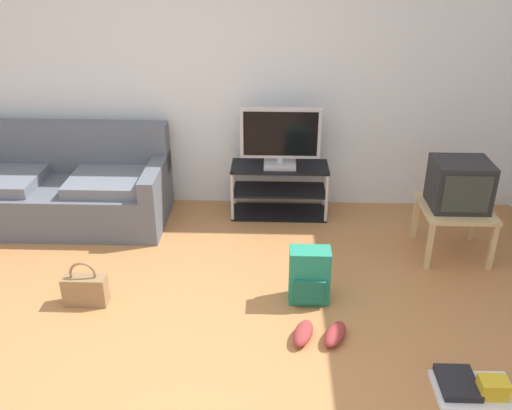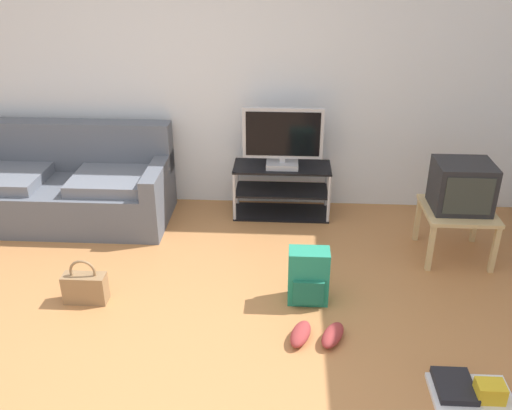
{
  "view_description": "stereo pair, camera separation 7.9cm",
  "coord_description": "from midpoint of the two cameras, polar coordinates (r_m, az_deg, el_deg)",
  "views": [
    {
      "loc": [
        0.64,
        -2.67,
        2.43
      ],
      "look_at": [
        0.51,
        1.07,
        0.6
      ],
      "focal_mm": 39.0,
      "sensor_mm": 36.0,
      "label": 1
    },
    {
      "loc": [
        0.72,
        -2.66,
        2.43
      ],
      "look_at": [
        0.51,
        1.07,
        0.6
      ],
      "focal_mm": 39.0,
      "sensor_mm": 36.0,
      "label": 2
    }
  ],
  "objects": [
    {
      "name": "flat_tv",
      "position": [
        5.06,
        2.06,
        6.84
      ],
      "size": [
        0.73,
        0.22,
        0.56
      ],
      "color": "#B2B2B7",
      "rests_on": "tv_stand"
    },
    {
      "name": "crt_tv",
      "position": [
        4.73,
        19.71,
        2.01
      ],
      "size": [
        0.45,
        0.4,
        0.39
      ],
      "color": "#232326",
      "rests_on": "side_table"
    },
    {
      "name": "side_table",
      "position": [
        4.82,
        19.31,
        -0.86
      ],
      "size": [
        0.56,
        0.56,
        0.43
      ],
      "color": "tan",
      "rests_on": "ground_plane"
    },
    {
      "name": "sneakers_pair",
      "position": [
        3.8,
        5.88,
        -12.99
      ],
      "size": [
        0.42,
        0.3,
        0.09
      ],
      "color": "#993333",
      "rests_on": "ground_plane"
    },
    {
      "name": "floor_tray",
      "position": [
        3.64,
        20.84,
        -17.15
      ],
      "size": [
        0.46,
        0.33,
        0.14
      ],
      "color": "silver",
      "rests_on": "ground_plane"
    },
    {
      "name": "tv_stand",
      "position": [
        5.27,
        1.97,
        1.55
      ],
      "size": [
        0.9,
        0.38,
        0.49
      ],
      "color": "black",
      "rests_on": "ground_plane"
    },
    {
      "name": "handbag",
      "position": [
        4.25,
        -17.63,
        -8.22
      ],
      "size": [
        0.31,
        0.12,
        0.35
      ],
      "rotation": [
        0.0,
        0.0,
        0.58
      ],
      "color": "olive",
      "rests_on": "ground_plane"
    },
    {
      "name": "backpack",
      "position": [
        4.06,
        4.93,
        -7.28
      ],
      "size": [
        0.29,
        0.24,
        0.42
      ],
      "rotation": [
        0.0,
        0.0,
        0.31
      ],
      "color": "#238466",
      "rests_on": "ground_plane"
    },
    {
      "name": "wall_back",
      "position": [
        5.27,
        -5.66,
        14.07
      ],
      "size": [
        9.0,
        0.1,
        2.7
      ],
      "primitive_type": "cube",
      "color": "silver",
      "rests_on": "ground_plane"
    },
    {
      "name": "ground_plane",
      "position": [
        3.67,
        -9.59,
        -16.01
      ],
      "size": [
        9.0,
        9.8,
        0.02
      ],
      "primitive_type": "cube",
      "color": "#B27542"
    },
    {
      "name": "couch",
      "position": [
        5.46,
        -19.74,
        1.6
      ],
      "size": [
        1.94,
        0.86,
        0.86
      ],
      "color": "#565B66",
      "rests_on": "ground_plane"
    }
  ]
}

